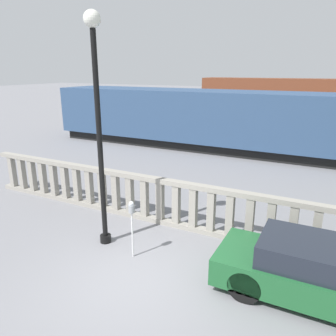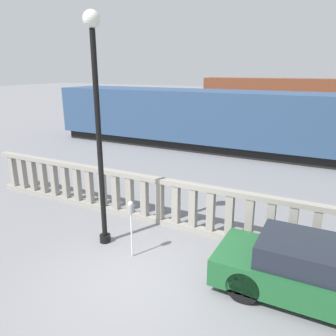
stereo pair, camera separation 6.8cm
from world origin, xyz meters
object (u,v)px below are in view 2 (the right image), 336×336
at_px(parked_car, 311,273).
at_px(train_near, 213,119).
at_px(lamppost, 97,111).
at_px(train_far, 295,95).
at_px(parking_meter, 131,214).

xyz_separation_m(parked_car, train_near, (-6.20, 11.35, 1.16)).
height_order(lamppost, train_far, lamppost).
bearing_deg(lamppost, parked_car, 0.83).
relative_size(parking_meter, train_near, 0.08).
relative_size(parked_car, train_far, 0.21).
xyz_separation_m(parked_car, train_far, (-4.13, 30.14, 1.27)).
distance_m(parking_meter, parked_car, 4.09).
distance_m(lamppost, parked_car, 5.85).
xyz_separation_m(train_near, train_far, (2.07, 18.79, 0.11)).
height_order(parked_car, train_far, train_far).
distance_m(parked_car, train_near, 12.98).
distance_m(lamppost, train_near, 11.61).
xyz_separation_m(lamppost, train_near, (-1.12, 11.42, -1.74)).
distance_m(parking_meter, train_near, 11.91).
height_order(parked_car, train_near, train_near).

